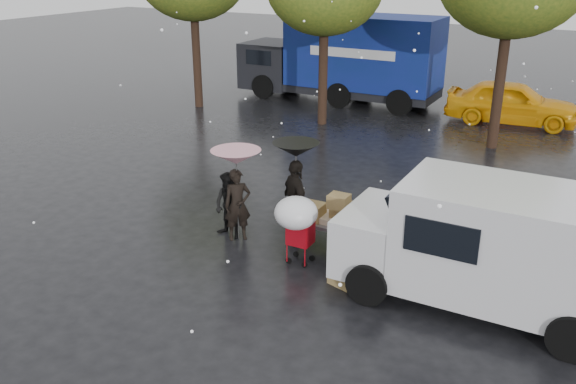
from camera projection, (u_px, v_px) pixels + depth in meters
The scene contains 13 objects.
ground at pixel (262, 258), 12.38m from camera, with size 90.00×90.00×0.00m, color black.
person_pink at pixel (238, 205), 12.94m from camera, with size 0.57×0.38×1.57m, color black.
person_middle at pixel (229, 206), 13.05m from camera, with size 0.71×0.55×1.46m, color black.
person_black at pixel (296, 201), 12.84m from camera, with size 1.06×0.44×1.81m, color black.
umbrella_pink at pixel (236, 157), 12.55m from camera, with size 1.05×1.05×2.01m.
umbrella_black at pixel (296, 150), 12.43m from camera, with size 0.97×0.97×2.19m.
vendor_cart at pixel (332, 215), 12.60m from camera, with size 1.52×0.80×1.27m.
shopping_cart at pixel (297, 216), 11.70m from camera, with size 0.84×0.84×1.46m.
white_van at pixel (491, 245), 10.34m from camera, with size 4.91×2.18×2.20m.
blue_truck at pixel (344, 58), 24.78m from camera, with size 8.30×2.60×3.50m.
box_ground_near at pixel (344, 274), 11.33m from camera, with size 0.49×0.39×0.44m, color olive.
box_ground_far at pixel (358, 258), 12.04m from camera, with size 0.40×0.31×0.31m, color olive.
yellow_taxi at pixel (512, 102), 21.80m from camera, with size 1.84×4.57×1.56m, color #FAAB0D.
Camera 1 is at (5.77, -9.41, 5.80)m, focal length 38.00 mm.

